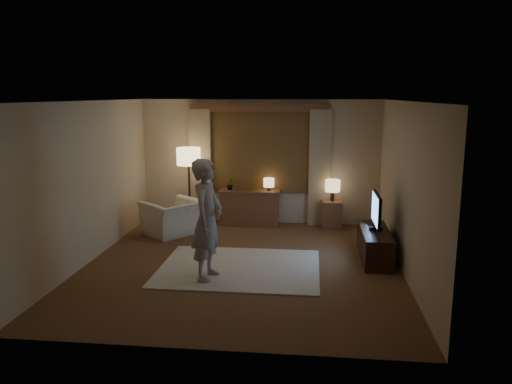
# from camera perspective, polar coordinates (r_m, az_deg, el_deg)

# --- Properties ---
(room) EXTENTS (5.04, 5.54, 2.64)m
(room) POSITION_cam_1_polar(r_m,az_deg,el_deg) (8.28, -1.16, 1.61)
(room) COLOR brown
(room) RESTS_ON ground
(rug) EXTENTS (2.50, 2.00, 0.02)m
(rug) POSITION_cam_1_polar(r_m,az_deg,el_deg) (7.96, -1.91, -8.66)
(rug) COLOR #EEE6C8
(rug) RESTS_ON floor
(sideboard) EXTENTS (1.20, 0.40, 0.70)m
(sideboard) POSITION_cam_1_polar(r_m,az_deg,el_deg) (10.44, -0.73, -1.90)
(sideboard) COLOR brown
(sideboard) RESTS_ON floor
(picture_frame) EXTENTS (0.16, 0.02, 0.20)m
(picture_frame) POSITION_cam_1_polar(r_m,az_deg,el_deg) (10.35, -0.73, 0.53)
(picture_frame) COLOR brown
(picture_frame) RESTS_ON sideboard
(plant) EXTENTS (0.17, 0.13, 0.30)m
(plant) POSITION_cam_1_polar(r_m,az_deg,el_deg) (10.39, -2.92, 0.85)
(plant) COLOR #999999
(plant) RESTS_ON sideboard
(table_lamp_sideboard) EXTENTS (0.22, 0.22, 0.30)m
(table_lamp_sideboard) POSITION_cam_1_polar(r_m,az_deg,el_deg) (10.29, 1.48, 1.02)
(table_lamp_sideboard) COLOR black
(table_lamp_sideboard) RESTS_ON sideboard
(floor_lamp) EXTENTS (0.48, 0.48, 1.64)m
(floor_lamp) POSITION_cam_1_polar(r_m,az_deg,el_deg) (10.17, -7.70, 3.55)
(floor_lamp) COLOR black
(floor_lamp) RESTS_ON floor
(armchair) EXTENTS (1.34, 1.36, 0.66)m
(armchair) POSITION_cam_1_polar(r_m,az_deg,el_deg) (9.87, -9.43, -2.92)
(armchair) COLOR beige
(armchair) RESTS_ON floor
(side_table) EXTENTS (0.40, 0.40, 0.56)m
(side_table) POSITION_cam_1_polar(r_m,az_deg,el_deg) (10.34, 8.66, -2.55)
(side_table) COLOR brown
(side_table) RESTS_ON floor
(table_lamp_side) EXTENTS (0.30, 0.30, 0.44)m
(table_lamp_side) POSITION_cam_1_polar(r_m,az_deg,el_deg) (10.22, 8.76, 0.65)
(table_lamp_side) COLOR black
(table_lamp_side) RESTS_ON side_table
(tv_stand) EXTENTS (0.45, 1.40, 0.50)m
(tv_stand) POSITION_cam_1_polar(r_m,az_deg,el_deg) (8.53, 13.42, -5.89)
(tv_stand) COLOR black
(tv_stand) RESTS_ON floor
(tv) EXTENTS (0.21, 0.85, 0.62)m
(tv) POSITION_cam_1_polar(r_m,az_deg,el_deg) (8.38, 13.59, -2.03)
(tv) COLOR black
(tv) RESTS_ON tv_stand
(person) EXTENTS (0.52, 0.71, 1.78)m
(person) POSITION_cam_1_polar(r_m,az_deg,el_deg) (7.30, -5.61, -3.14)
(person) COLOR #B9B2AB
(person) RESTS_ON rug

